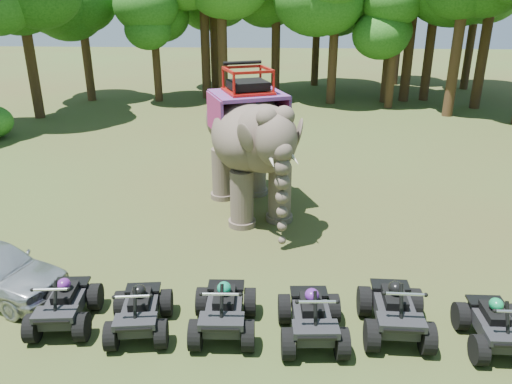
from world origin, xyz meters
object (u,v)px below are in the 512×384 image
atv_4 (396,304)px  elephant (249,140)px  atv_0 (63,299)px  atv_1 (139,305)px  atv_2 (224,304)px  atv_3 (312,311)px  atv_5 (497,320)px

atv_4 → elephant: bearing=119.9°
atv_0 → atv_1: atv_0 is taller
elephant → atv_2: bearing=-112.3°
atv_0 → atv_3: (5.30, -0.19, 0.04)m
atv_0 → atv_4: atv_4 is taller
atv_4 → atv_5: (1.95, -0.32, -0.07)m
atv_0 → atv_5: bearing=-7.0°
atv_1 → atv_0: bearing=167.9°
atv_0 → atv_2: atv_2 is taller
atv_3 → atv_5: atv_3 is taller
atv_4 → atv_5: size_ratio=1.11×
atv_3 → atv_4: atv_4 is taller
atv_2 → atv_3: 1.85m
atv_2 → atv_4: (3.59, 0.17, 0.02)m
elephant → atv_3: size_ratio=3.10×
atv_3 → atv_4: size_ratio=0.97×
atv_1 → atv_5: (7.31, -0.05, -0.01)m
atv_3 → atv_4: 1.78m
elephant → atv_0: (-3.55, -6.45, -1.72)m
atv_5 → elephant: bearing=128.9°
atv_1 → atv_4: 5.37m
atv_0 → atv_5: atv_0 is taller
elephant → atv_0: size_ratio=3.28×
atv_1 → atv_3: size_ratio=0.94×
atv_5 → atv_3: bearing=179.4°
atv_3 → atv_5: bearing=-4.0°
elephant → atv_1: 7.07m
atv_5 → atv_2: bearing=177.9°
atv_2 → atv_5: size_ratio=1.07×
atv_0 → atv_3: size_ratio=0.95×
atv_2 → atv_0: bearing=177.3°
atv_3 → atv_2: bearing=171.4°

